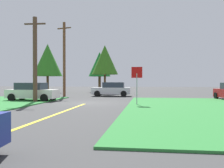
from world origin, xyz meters
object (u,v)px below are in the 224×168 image
(oak_tree_left, at_px, (48,60))
(oak_tree_right, at_px, (105,60))
(utility_pole_near, at_px, (35,59))
(car_approaching_junction, at_px, (112,89))
(utility_pole_mid, at_px, (64,58))
(stop_sign, at_px, (137,78))
(parked_car_near_building, at_px, (32,92))
(pine_tree_center, at_px, (100,64))

(oak_tree_left, distance_m, oak_tree_right, 8.74)
(oak_tree_right, bearing_deg, utility_pole_near, -101.85)
(car_approaching_junction, xyz_separation_m, oak_tree_left, (-10.54, 6.90, 4.06))
(car_approaching_junction, height_order, utility_pole_near, utility_pole_near)
(utility_pole_mid, xyz_separation_m, oak_tree_left, (-5.19, 8.08, 0.51))
(stop_sign, bearing_deg, oak_tree_right, -66.19)
(utility_pole_mid, distance_m, oak_tree_right, 8.16)
(parked_car_near_building, height_order, oak_tree_right, oak_tree_right)
(utility_pole_mid, xyz_separation_m, oak_tree_right, (3.52, 7.35, 0.38))
(car_approaching_junction, xyz_separation_m, oak_tree_right, (-1.83, 6.17, 3.93))
(oak_tree_left, bearing_deg, oak_tree_right, -4.74)
(utility_pole_mid, relative_size, pine_tree_center, 1.32)
(stop_sign, bearing_deg, utility_pole_near, -3.66)
(car_approaching_junction, xyz_separation_m, utility_pole_mid, (-5.34, -1.18, 3.55))
(car_approaching_junction, relative_size, utility_pole_near, 0.64)
(parked_car_near_building, distance_m, oak_tree_right, 15.41)
(stop_sign, xyz_separation_m, pine_tree_center, (-6.91, 22.57, 2.48))
(utility_pole_near, bearing_deg, utility_pole_mid, 91.54)
(stop_sign, height_order, pine_tree_center, pine_tree_center)
(oak_tree_left, bearing_deg, stop_sign, -52.39)
(parked_car_near_building, xyz_separation_m, utility_pole_near, (0.89, -1.39, 2.81))
(car_approaching_junction, height_order, pine_tree_center, pine_tree_center)
(parked_car_near_building, bearing_deg, oak_tree_right, 77.61)
(stop_sign, xyz_separation_m, utility_pole_near, (-8.47, 1.62, 1.64))
(parked_car_near_building, distance_m, oak_tree_left, 16.20)
(utility_pole_mid, height_order, oak_tree_right, utility_pole_mid)
(utility_pole_near, relative_size, oak_tree_right, 1.04)
(pine_tree_center, distance_m, oak_tree_right, 5.55)
(pine_tree_center, bearing_deg, oak_tree_right, -71.82)
(stop_sign, distance_m, pine_tree_center, 23.73)
(parked_car_near_building, xyz_separation_m, oak_tree_right, (4.19, 14.29, 3.94))
(pine_tree_center, xyz_separation_m, oak_tree_right, (1.73, -5.27, 0.28))
(utility_pole_near, height_order, pine_tree_center, utility_pole_near)
(car_approaching_junction, relative_size, utility_pole_mid, 0.53)
(car_approaching_junction, bearing_deg, parked_car_near_building, 51.74)
(stop_sign, bearing_deg, pine_tree_center, -65.84)
(utility_pole_near, distance_m, pine_tree_center, 21.03)
(pine_tree_center, height_order, oak_tree_right, oak_tree_right)
(oak_tree_left, bearing_deg, parked_car_near_building, -73.24)
(car_approaching_junction, distance_m, pine_tree_center, 12.53)
(parked_car_near_building, relative_size, oak_tree_left, 0.63)
(car_approaching_junction, bearing_deg, oak_tree_left, -34.94)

